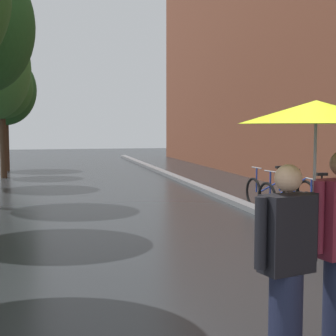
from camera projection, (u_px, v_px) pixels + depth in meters
The scene contains 8 objects.
kerb_strip at pixel (216, 194), 13.68m from camera, with size 0.30×36.00×0.12m, color slate.
street_tree_4 at pixel (1, 87), 18.14m from camera, with size 2.27×2.27×4.54m.
street_tree_5 at pixel (4, 90), 21.02m from camera, with size 2.71×2.71×4.99m.
parked_bicycle_3 at pixel (332, 208), 9.34m from camera, with size 1.12×0.76×0.96m.
parked_bicycle_4 at pixel (312, 201), 10.20m from camera, with size 1.15×0.82×0.96m.
parked_bicycle_5 at pixel (286, 195), 11.02m from camera, with size 1.17×0.85×0.96m.
parked_bicycle_6 at pixel (272, 190), 11.92m from camera, with size 1.14×0.79×0.96m.
couple_under_umbrella at pixel (316, 187), 3.86m from camera, with size 1.20×1.20×2.11m.
Camera 1 is at (-1.21, -2.90, 1.91)m, focal length 52.96 mm.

